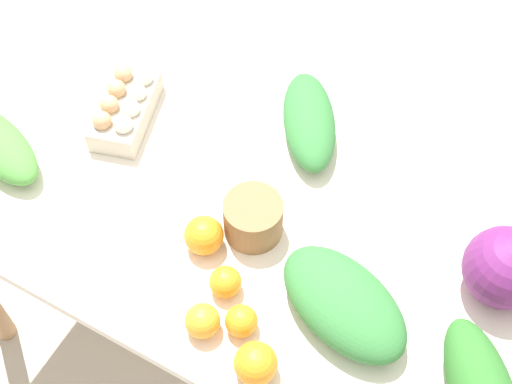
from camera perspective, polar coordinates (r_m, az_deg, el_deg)
name	(u,v)px	position (r m, az deg, el deg)	size (l,w,h in m)	color
ground_plane	(256,337)	(2.25, 0.00, -11.51)	(8.00, 8.00, 0.00)	#B2A899
dining_table	(256,222)	(1.65, 0.00, -2.38)	(1.49, 0.84, 0.78)	silver
cabbage_purple	(505,268)	(1.46, 19.29, -5.73)	(0.16, 0.16, 0.16)	#6B2366
egg_carton	(125,107)	(1.69, -10.43, 6.72)	(0.17, 0.25, 0.09)	beige
paper_bag	(253,218)	(1.48, -0.23, -2.10)	(0.12, 0.12, 0.09)	olive
greens_bunch_beet_tops	(309,121)	(1.64, 4.27, 5.69)	(0.29, 0.12, 0.09)	#337538
greens_bunch_chard	(344,303)	(1.39, 7.03, -8.81)	(0.29, 0.17, 0.10)	#337538
orange_0	(225,282)	(1.42, -2.46, -7.21)	(0.07, 0.07, 0.07)	orange
orange_1	(256,363)	(1.34, -0.03, -13.55)	(0.08, 0.08, 0.08)	orange
orange_2	(204,235)	(1.47, -4.19, -3.48)	(0.08, 0.08, 0.08)	orange
orange_3	(202,321)	(1.39, -4.31, -10.25)	(0.07, 0.07, 0.07)	orange
orange_4	(241,321)	(1.39, -1.19, -10.27)	(0.06, 0.06, 0.06)	orange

